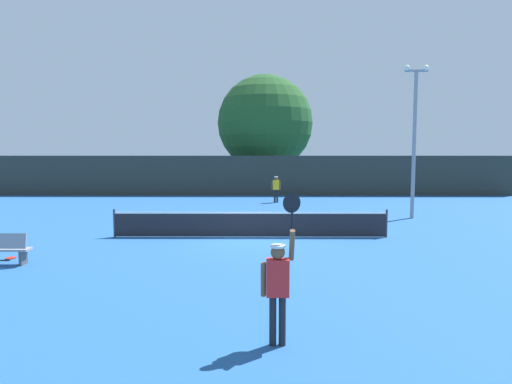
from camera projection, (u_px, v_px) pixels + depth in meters
The scene contains 12 objects.
ground_plane at pixel (250, 237), 17.17m from camera, with size 120.00×120.00×0.00m, color #235693.
tennis_net at pixel (250, 224), 17.12m from camera, with size 10.47×0.08×1.07m.
perimeter_fence at pixel (254, 176), 33.13m from camera, with size 38.45×0.12×2.94m, color #2D332D.
player_serving at pixel (278, 279), 7.52m from camera, with size 0.67×0.40×2.58m.
player_receiving at pixel (276, 187), 28.62m from camera, with size 0.57×0.24×1.66m.
tennis_ball at pixel (207, 222), 20.60m from camera, with size 0.07×0.07×0.07m, color #CCE033.
spare_racket at pixel (10, 258), 13.73m from camera, with size 0.28×0.52×0.04m.
light_pole at pixel (415, 131), 21.67m from camera, with size 1.18×0.28×7.37m.
large_tree at pixel (265, 123), 38.11m from camera, with size 8.07×8.07×9.69m.
parked_car_near at pixel (169, 179), 39.79m from camera, with size 2.14×4.30×1.69m.
parked_car_mid at pixel (227, 179), 40.55m from camera, with size 2.40×4.40×1.69m.
parked_car_far at pixel (276, 180), 39.08m from camera, with size 2.05×4.26×1.69m.
Camera 1 is at (0.33, -16.94, 3.28)m, focal length 31.52 mm.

